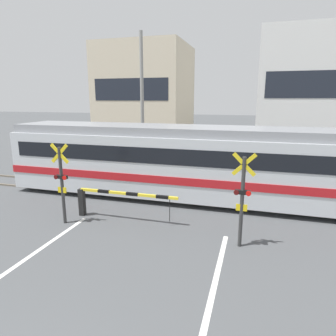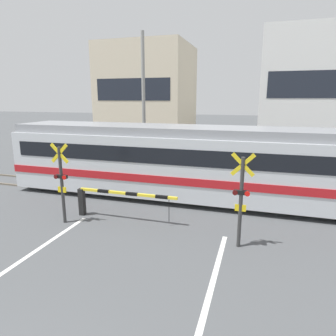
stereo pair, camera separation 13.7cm
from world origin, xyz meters
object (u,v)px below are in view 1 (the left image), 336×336
commuter_train (260,165)px  crossing_barrier_near (106,198)px  crossing_barrier_far (225,167)px  pedestrian (206,158)px  crossing_signal_left (62,180)px  crossing_signal_right (242,196)px

commuter_train → crossing_barrier_near: bearing=-150.0°
crossing_barrier_far → pedestrian: 2.01m
crossing_signal_left → pedestrian: 9.43m
commuter_train → pedestrian: 5.72m
crossing_barrier_near → crossing_barrier_far: bearing=60.3°
crossing_barrier_far → commuter_train: bearing=-62.7°
pedestrian → crossing_signal_right: bearing=-74.1°
commuter_train → crossing_signal_right: 3.92m
commuter_train → crossing_barrier_near: 6.20m
commuter_train → crossing_barrier_near: size_ratio=5.74×
crossing_signal_left → crossing_signal_right: same height
crossing_barrier_near → pedestrian: (2.34, 7.89, 0.13)m
crossing_signal_left → pedestrian: size_ratio=1.78×
crossing_signal_right → crossing_barrier_near: bearing=170.3°
commuter_train → crossing_barrier_near: commuter_train is taller
crossing_barrier_far → crossing_signal_right: 7.31m
crossing_barrier_near → crossing_signal_left: (-1.21, -0.82, 0.79)m
pedestrian → crossing_signal_left: bearing=-112.2°
crossing_signal_left → crossing_signal_right: (6.04, 0.00, 0.00)m
crossing_barrier_near → crossing_barrier_far: size_ratio=1.00×
crossing_barrier_near → pedestrian: size_ratio=2.40×
commuter_train → crossing_signal_left: commuter_train is taller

